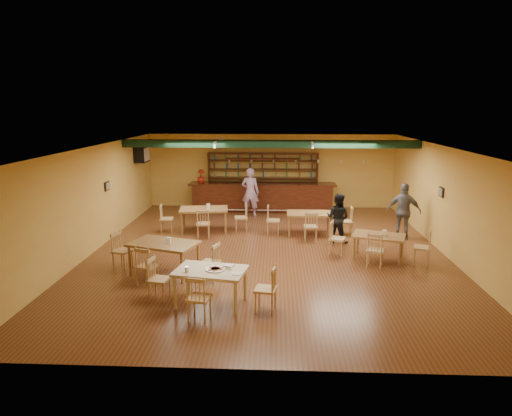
{
  "coord_description": "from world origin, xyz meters",
  "views": [
    {
      "loc": [
        0.24,
        -12.41,
        4.09
      ],
      "look_at": [
        -0.36,
        0.6,
        1.15
      ],
      "focal_mm": 31.58,
      "sensor_mm": 36.0,
      "label": 1
    }
  ],
  "objects_px": {
    "dining_table_b": "(309,224)",
    "dining_table_a": "(204,220)",
    "bar_counter": "(262,197)",
    "dining_table_c": "(164,258)",
    "dining_table_d": "(378,247)",
    "patron_bar": "(250,192)",
    "patron_right_a": "(338,218)",
    "near_table": "(211,287)"
  },
  "relations": [
    {
      "from": "dining_table_b",
      "to": "dining_table_a",
      "type": "bearing_deg",
      "value": 176.93
    },
    {
      "from": "bar_counter",
      "to": "dining_table_c",
      "type": "height_order",
      "value": "bar_counter"
    },
    {
      "from": "dining_table_a",
      "to": "dining_table_b",
      "type": "relative_size",
      "value": 1.08
    },
    {
      "from": "bar_counter",
      "to": "dining_table_a",
      "type": "xyz_separation_m",
      "value": [
        -1.85,
        -3.09,
        -0.17
      ]
    },
    {
      "from": "bar_counter",
      "to": "dining_table_b",
      "type": "height_order",
      "value": "bar_counter"
    },
    {
      "from": "dining_table_a",
      "to": "dining_table_c",
      "type": "height_order",
      "value": "dining_table_c"
    },
    {
      "from": "dining_table_d",
      "to": "patron_bar",
      "type": "relative_size",
      "value": 0.74
    },
    {
      "from": "dining_table_c",
      "to": "patron_right_a",
      "type": "bearing_deg",
      "value": 50.38
    },
    {
      "from": "bar_counter",
      "to": "patron_right_a",
      "type": "xyz_separation_m",
      "value": [
        2.44,
        -4.11,
        0.2
      ]
    },
    {
      "from": "dining_table_b",
      "to": "dining_table_c",
      "type": "xyz_separation_m",
      "value": [
        -3.86,
        -3.73,
        0.04
      ]
    },
    {
      "from": "bar_counter",
      "to": "patron_right_a",
      "type": "height_order",
      "value": "patron_right_a"
    },
    {
      "from": "dining_table_a",
      "to": "patron_right_a",
      "type": "bearing_deg",
      "value": -20.31
    },
    {
      "from": "dining_table_d",
      "to": "patron_bar",
      "type": "xyz_separation_m",
      "value": [
        -3.79,
        4.82,
        0.58
      ]
    },
    {
      "from": "dining_table_a",
      "to": "near_table",
      "type": "height_order",
      "value": "dining_table_a"
    },
    {
      "from": "dining_table_b",
      "to": "patron_bar",
      "type": "bearing_deg",
      "value": 130.42
    },
    {
      "from": "dining_table_d",
      "to": "patron_right_a",
      "type": "xyz_separation_m",
      "value": [
        -0.91,
        1.53,
        0.42
      ]
    },
    {
      "from": "dining_table_d",
      "to": "near_table",
      "type": "height_order",
      "value": "near_table"
    },
    {
      "from": "dining_table_b",
      "to": "patron_bar",
      "type": "height_order",
      "value": "patron_bar"
    },
    {
      "from": "bar_counter",
      "to": "patron_bar",
      "type": "bearing_deg",
      "value": -117.57
    },
    {
      "from": "dining_table_d",
      "to": "near_table",
      "type": "xyz_separation_m",
      "value": [
        -4.16,
        -3.12,
        0.05
      ]
    },
    {
      "from": "dining_table_a",
      "to": "patron_bar",
      "type": "xyz_separation_m",
      "value": [
        1.42,
        2.26,
        0.53
      ]
    },
    {
      "from": "dining_table_c",
      "to": "dining_table_d",
      "type": "height_order",
      "value": "dining_table_c"
    },
    {
      "from": "dining_table_a",
      "to": "dining_table_d",
      "type": "height_order",
      "value": "dining_table_a"
    },
    {
      "from": "dining_table_a",
      "to": "patron_bar",
      "type": "relative_size",
      "value": 0.85
    },
    {
      "from": "dining_table_a",
      "to": "patron_right_a",
      "type": "height_order",
      "value": "patron_right_a"
    },
    {
      "from": "dining_table_c",
      "to": "dining_table_d",
      "type": "bearing_deg",
      "value": 32.27
    },
    {
      "from": "bar_counter",
      "to": "dining_table_a",
      "type": "bearing_deg",
      "value": -120.92
    },
    {
      "from": "dining_table_c",
      "to": "dining_table_b",
      "type": "bearing_deg",
      "value": 62.25
    },
    {
      "from": "near_table",
      "to": "patron_bar",
      "type": "distance_m",
      "value": 7.96
    },
    {
      "from": "patron_bar",
      "to": "patron_right_a",
      "type": "xyz_separation_m",
      "value": [
        2.87,
        -3.29,
        -0.16
      ]
    },
    {
      "from": "bar_counter",
      "to": "dining_table_b",
      "type": "distance_m",
      "value": 3.7
    },
    {
      "from": "dining_table_a",
      "to": "dining_table_c",
      "type": "relative_size",
      "value": 0.97
    },
    {
      "from": "dining_table_b",
      "to": "near_table",
      "type": "distance_m",
      "value": 5.97
    },
    {
      "from": "dining_table_c",
      "to": "dining_table_d",
      "type": "xyz_separation_m",
      "value": [
        5.57,
        1.39,
        -0.07
      ]
    },
    {
      "from": "patron_right_a",
      "to": "patron_bar",
      "type": "bearing_deg",
      "value": -17.82
    },
    {
      "from": "dining_table_b",
      "to": "patron_bar",
      "type": "relative_size",
      "value": 0.79
    },
    {
      "from": "near_table",
      "to": "patron_right_a",
      "type": "bearing_deg",
      "value": 65.53
    },
    {
      "from": "bar_counter",
      "to": "patron_bar",
      "type": "relative_size",
      "value": 3.12
    },
    {
      "from": "near_table",
      "to": "patron_bar",
      "type": "bearing_deg",
      "value": 97.74
    },
    {
      "from": "near_table",
      "to": "dining_table_c",
      "type": "bearing_deg",
      "value": 139.78
    },
    {
      "from": "dining_table_c",
      "to": "patron_right_a",
      "type": "xyz_separation_m",
      "value": [
        4.66,
        2.93,
        0.36
      ]
    },
    {
      "from": "dining_table_a",
      "to": "near_table",
      "type": "bearing_deg",
      "value": -86.44
    }
  ]
}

